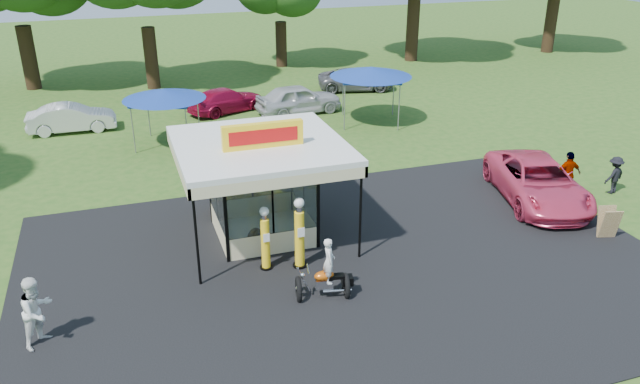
{
  "coord_description": "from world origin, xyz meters",
  "views": [
    {
      "loc": [
        -6.24,
        -13.77,
        10.06
      ],
      "look_at": [
        -0.26,
        4.0,
        1.78
      ],
      "focal_mm": 35.0,
      "sensor_mm": 36.0,
      "label": 1
    }
  ],
  "objects_px": {
    "gas_pump_right": "(299,235)",
    "a_frame_sign": "(608,223)",
    "bg_car_b": "(227,100)",
    "bg_car_d": "(356,79)",
    "bg_car_c": "(299,99)",
    "kiosk_car": "(249,197)",
    "spectator_east_b": "(568,175)",
    "gas_station_kiosk": "(261,187)",
    "spectator_west": "(37,311)",
    "spectator_east_a": "(614,175)",
    "motorcycle": "(327,274)",
    "gas_pump_left": "(265,240)",
    "tent_east": "(371,72)",
    "tent_west": "(164,95)",
    "bg_car_a": "(72,118)",
    "pink_sedan": "(538,181)"
  },
  "relations": [
    {
      "from": "bg_car_c",
      "to": "tent_east",
      "type": "bearing_deg",
      "value": -138.96
    },
    {
      "from": "a_frame_sign",
      "to": "kiosk_car",
      "type": "bearing_deg",
      "value": 165.93
    },
    {
      "from": "kiosk_car",
      "to": "spectator_west",
      "type": "xyz_separation_m",
      "value": [
        -6.82,
        -6.23,
        0.48
      ]
    },
    {
      "from": "gas_pump_left",
      "to": "bg_car_b",
      "type": "distance_m",
      "value": 17.61
    },
    {
      "from": "gas_pump_left",
      "to": "a_frame_sign",
      "type": "height_order",
      "value": "gas_pump_left"
    },
    {
      "from": "kiosk_car",
      "to": "tent_west",
      "type": "height_order",
      "value": "tent_west"
    },
    {
      "from": "pink_sedan",
      "to": "spectator_east_a",
      "type": "xyz_separation_m",
      "value": [
        3.35,
        -0.33,
        -0.05
      ]
    },
    {
      "from": "spectator_east_a",
      "to": "tent_east",
      "type": "height_order",
      "value": "tent_east"
    },
    {
      "from": "gas_station_kiosk",
      "to": "bg_car_c",
      "type": "bearing_deg",
      "value": 68.37
    },
    {
      "from": "kiosk_car",
      "to": "bg_car_c",
      "type": "distance_m",
      "value": 12.63
    },
    {
      "from": "gas_station_kiosk",
      "to": "bg_car_b",
      "type": "relative_size",
      "value": 1.18
    },
    {
      "from": "spectator_east_a",
      "to": "tent_west",
      "type": "relative_size",
      "value": 0.39
    },
    {
      "from": "gas_pump_left",
      "to": "kiosk_car",
      "type": "relative_size",
      "value": 0.76
    },
    {
      "from": "gas_pump_left",
      "to": "tent_east",
      "type": "bearing_deg",
      "value": 55.6
    },
    {
      "from": "gas_pump_left",
      "to": "spectator_east_b",
      "type": "height_order",
      "value": "gas_pump_left"
    },
    {
      "from": "bg_car_a",
      "to": "tent_west",
      "type": "height_order",
      "value": "tent_west"
    },
    {
      "from": "spectator_west",
      "to": "spectator_east_a",
      "type": "xyz_separation_m",
      "value": [
        20.83,
        3.09,
        -0.2
      ]
    },
    {
      "from": "motorcycle",
      "to": "spectator_east_a",
      "type": "distance_m",
      "value": 13.63
    },
    {
      "from": "kiosk_car",
      "to": "pink_sedan",
      "type": "height_order",
      "value": "pink_sedan"
    },
    {
      "from": "bg_car_c",
      "to": "spectator_west",
      "type": "bearing_deg",
      "value": 138.47
    },
    {
      "from": "gas_station_kiosk",
      "to": "spectator_west",
      "type": "height_order",
      "value": "gas_station_kiosk"
    },
    {
      "from": "spectator_west",
      "to": "bg_car_c",
      "type": "distance_m",
      "value": 21.46
    },
    {
      "from": "bg_car_b",
      "to": "bg_car_c",
      "type": "distance_m",
      "value": 4.08
    },
    {
      "from": "spectator_east_b",
      "to": "bg_car_d",
      "type": "relative_size",
      "value": 0.39
    },
    {
      "from": "bg_car_b",
      "to": "kiosk_car",
      "type": "bearing_deg",
      "value": 150.08
    },
    {
      "from": "gas_station_kiosk",
      "to": "pink_sedan",
      "type": "distance_m",
      "value": 10.72
    },
    {
      "from": "gas_pump_right",
      "to": "a_frame_sign",
      "type": "bearing_deg",
      "value": -7.94
    },
    {
      "from": "gas_pump_left",
      "to": "bg_car_a",
      "type": "height_order",
      "value": "gas_pump_left"
    },
    {
      "from": "pink_sedan",
      "to": "bg_car_d",
      "type": "distance_m",
      "value": 18.04
    },
    {
      "from": "bg_car_b",
      "to": "tent_east",
      "type": "relative_size",
      "value": 1.07
    },
    {
      "from": "gas_station_kiosk",
      "to": "bg_car_a",
      "type": "relative_size",
      "value": 1.25
    },
    {
      "from": "motorcycle",
      "to": "spectator_west",
      "type": "height_order",
      "value": "spectator_west"
    },
    {
      "from": "gas_pump_left",
      "to": "gas_pump_right",
      "type": "height_order",
      "value": "gas_pump_right"
    },
    {
      "from": "kiosk_car",
      "to": "spectator_west",
      "type": "height_order",
      "value": "spectator_west"
    },
    {
      "from": "spectator_west",
      "to": "bg_car_b",
      "type": "height_order",
      "value": "spectator_west"
    },
    {
      "from": "bg_car_a",
      "to": "gas_station_kiosk",
      "type": "bearing_deg",
      "value": -154.86
    },
    {
      "from": "bg_car_c",
      "to": "gas_station_kiosk",
      "type": "bearing_deg",
      "value": 151.54
    },
    {
      "from": "kiosk_car",
      "to": "spectator_east_a",
      "type": "bearing_deg",
      "value": -102.63
    },
    {
      "from": "a_frame_sign",
      "to": "tent_west",
      "type": "relative_size",
      "value": 0.28
    },
    {
      "from": "motorcycle",
      "to": "bg_car_c",
      "type": "bearing_deg",
      "value": 86.65
    },
    {
      "from": "gas_pump_left",
      "to": "spectator_east_b",
      "type": "bearing_deg",
      "value": 7.42
    },
    {
      "from": "spectator_east_b",
      "to": "bg_car_b",
      "type": "relative_size",
      "value": 0.41
    },
    {
      "from": "gas_station_kiosk",
      "to": "gas_pump_right",
      "type": "distance_m",
      "value": 2.64
    },
    {
      "from": "spectator_west",
      "to": "gas_pump_right",
      "type": "bearing_deg",
      "value": -37.02
    },
    {
      "from": "bg_car_b",
      "to": "bg_car_d",
      "type": "distance_m",
      "value": 8.98
    },
    {
      "from": "pink_sedan",
      "to": "spectator_east_b",
      "type": "bearing_deg",
      "value": 12.86
    },
    {
      "from": "gas_station_kiosk",
      "to": "bg_car_d",
      "type": "height_order",
      "value": "gas_station_kiosk"
    },
    {
      "from": "motorcycle",
      "to": "bg_car_b",
      "type": "height_order",
      "value": "motorcycle"
    },
    {
      "from": "gas_pump_right",
      "to": "spectator_east_a",
      "type": "bearing_deg",
      "value": 6.65
    },
    {
      "from": "spectator_west",
      "to": "bg_car_c",
      "type": "xyz_separation_m",
      "value": [
        12.22,
        17.64,
        -0.15
      ]
    }
  ]
}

